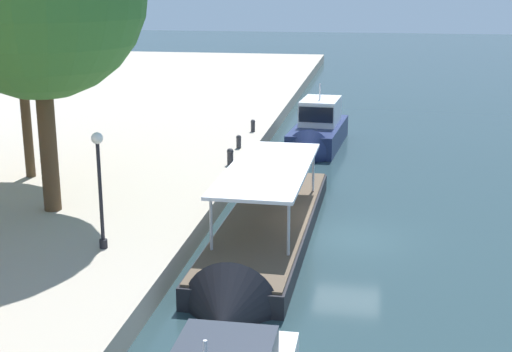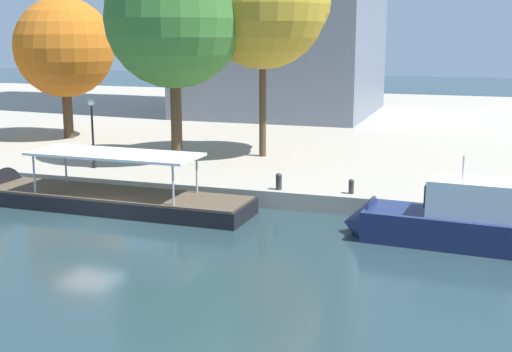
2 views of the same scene
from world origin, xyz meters
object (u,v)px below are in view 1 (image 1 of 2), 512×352
at_px(motor_yacht_2, 317,135).
at_px(lamp_post, 100,180).
at_px(mooring_bollard_0, 230,156).
at_px(tour_boat_1, 262,241).
at_px(mooring_bollard_1, 239,141).
at_px(mooring_bollard_2, 253,125).

xyz_separation_m(motor_yacht_2, lamp_post, (-19.27, 5.41, 2.38)).
relative_size(mooring_bollard_0, lamp_post, 0.21).
xyz_separation_m(tour_boat_1, motor_yacht_2, (16.37, -0.59, 0.46)).
relative_size(mooring_bollard_1, lamp_post, 0.18).
bearing_deg(lamp_post, mooring_bollard_2, -5.02).
height_order(motor_yacht_2, lamp_post, lamp_post).
bearing_deg(mooring_bollard_0, lamp_post, 170.41).
bearing_deg(tour_boat_1, motor_yacht_2, 179.06).
distance_m(tour_boat_1, motor_yacht_2, 16.38).
bearing_deg(mooring_bollard_1, mooring_bollard_0, -175.78).
height_order(tour_boat_1, lamp_post, lamp_post).
height_order(tour_boat_1, mooring_bollard_1, tour_boat_1).
height_order(mooring_bollard_2, lamp_post, lamp_post).
distance_m(mooring_bollard_1, mooring_bollard_2, 4.30).
xyz_separation_m(mooring_bollard_0, mooring_bollard_1, (3.49, 0.26, -0.05)).
bearing_deg(motor_yacht_2, tour_boat_1, 2.44).
distance_m(motor_yacht_2, mooring_bollard_0, 8.63).
bearing_deg(lamp_post, tour_boat_1, -58.98).
distance_m(tour_boat_1, mooring_bollard_1, 12.42).
bearing_deg(tour_boat_1, lamp_post, -57.87).
distance_m(mooring_bollard_0, mooring_bollard_2, 7.79).
height_order(mooring_bollard_1, lamp_post, lamp_post).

